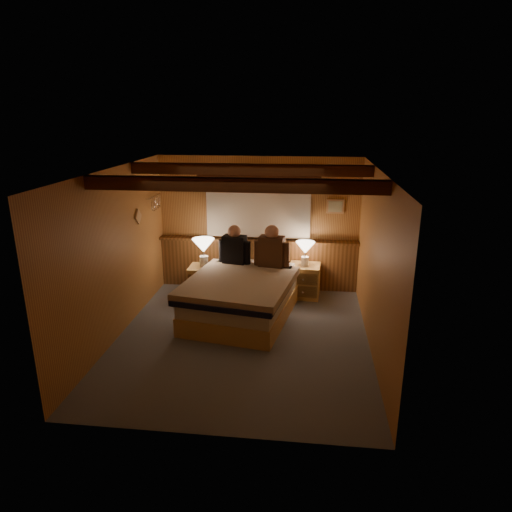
% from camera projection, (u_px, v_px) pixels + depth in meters
% --- Properties ---
extents(floor, '(4.20, 4.20, 0.00)m').
position_uv_depth(floor, '(242.00, 338.00, 6.60)').
color(floor, '#575E67').
rests_on(floor, ground).
extents(ceiling, '(4.20, 4.20, 0.00)m').
position_uv_depth(ceiling, '(241.00, 171.00, 5.87)').
color(ceiling, '#DA9251').
rests_on(ceiling, wall_back).
extents(wall_back, '(3.60, 0.00, 3.60)m').
position_uv_depth(wall_back, '(259.00, 224.00, 8.22)').
color(wall_back, '#BB8943').
rests_on(wall_back, floor).
extents(wall_left, '(0.00, 4.20, 4.20)m').
position_uv_depth(wall_left, '(116.00, 255.00, 6.44)').
color(wall_left, '#BB8943').
rests_on(wall_left, floor).
extents(wall_right, '(0.00, 4.20, 4.20)m').
position_uv_depth(wall_right, '(376.00, 264.00, 6.04)').
color(wall_right, '#BB8943').
rests_on(wall_right, floor).
extents(wall_front, '(3.60, 0.00, 3.60)m').
position_uv_depth(wall_front, '(209.00, 328.00, 4.25)').
color(wall_front, '#BB8943').
rests_on(wall_front, floor).
extents(wainscot, '(3.60, 0.23, 0.94)m').
position_uv_depth(wainscot, '(258.00, 262.00, 8.38)').
color(wainscot, brown).
rests_on(wainscot, wall_back).
extents(curtain_window, '(2.18, 0.09, 1.11)m').
position_uv_depth(curtain_window, '(258.00, 207.00, 8.06)').
color(curtain_window, '#492612').
rests_on(curtain_window, wall_back).
extents(ceiling_beams, '(3.60, 1.65, 0.16)m').
position_uv_depth(ceiling_beams, '(242.00, 176.00, 6.04)').
color(ceiling_beams, '#492612').
rests_on(ceiling_beams, ceiling).
extents(coat_rail, '(0.05, 0.55, 0.24)m').
position_uv_depth(coat_rail, '(155.00, 201.00, 7.78)').
color(coat_rail, silver).
rests_on(coat_rail, wall_left).
extents(framed_print, '(0.30, 0.04, 0.25)m').
position_uv_depth(framed_print, '(335.00, 206.00, 7.95)').
color(framed_print, tan).
rests_on(framed_print, wall_back).
extents(bed, '(1.82, 2.19, 0.67)m').
position_uv_depth(bed, '(241.00, 297.00, 7.17)').
color(bed, tan).
rests_on(bed, floor).
extents(nightstand_left, '(0.52, 0.47, 0.56)m').
position_uv_depth(nightstand_left, '(204.00, 282.00, 7.99)').
color(nightstand_left, tan).
rests_on(nightstand_left, floor).
extents(nightstand_right, '(0.56, 0.51, 0.58)m').
position_uv_depth(nightstand_right, '(304.00, 281.00, 8.01)').
color(nightstand_right, tan).
rests_on(nightstand_right, floor).
extents(lamp_left, '(0.38, 0.38, 0.50)m').
position_uv_depth(lamp_left, '(203.00, 247.00, 7.80)').
color(lamp_left, white).
rests_on(lamp_left, nightstand_left).
extents(lamp_right, '(0.33, 0.33, 0.43)m').
position_uv_depth(lamp_right, '(305.00, 249.00, 7.81)').
color(lamp_right, white).
rests_on(lamp_right, nightstand_right).
extents(person_left, '(0.56, 0.28, 0.68)m').
position_uv_depth(person_left, '(235.00, 247.00, 7.69)').
color(person_left, black).
rests_on(person_left, bed).
extents(person_right, '(0.59, 0.29, 0.73)m').
position_uv_depth(person_right, '(272.00, 249.00, 7.53)').
color(person_right, '#482D1D').
rests_on(person_right, bed).
extents(duffel_bag, '(0.53, 0.39, 0.34)m').
position_uv_depth(duffel_bag, '(195.00, 294.00, 7.79)').
color(duffel_bag, black).
rests_on(duffel_bag, floor).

